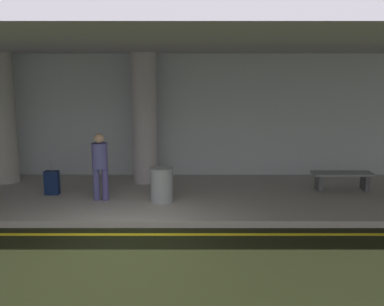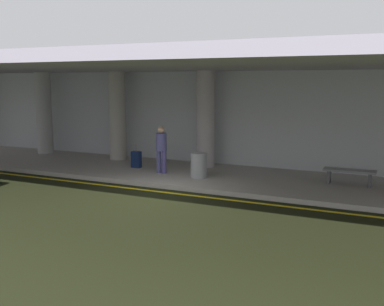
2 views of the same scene
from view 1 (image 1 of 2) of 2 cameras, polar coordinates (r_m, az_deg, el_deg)
name	(u,v)px [view 1 (image 1 of 2)]	position (r m, az deg, el deg)	size (l,w,h in m)	color
ground_plane	(121,247)	(8.81, -9.10, -11.85)	(60.00, 60.00, 0.00)	black
sidewalk	(140,197)	(11.68, -6.78, -5.62)	(26.00, 4.20, 0.15)	#A6A09A
lane_stripe_yellow	(126,234)	(9.38, -8.51, -10.36)	(26.00, 0.14, 0.01)	yellow
support_column_center	(1,119)	(13.58, -23.38, 4.07)	(0.71, 0.71, 3.65)	#A39D96
support_column_right_mid	(143,119)	(12.56, -6.31, 4.42)	(0.71, 0.71, 3.65)	#A69EA0
ceiling_overhang	(133,43)	(10.71, -7.57, 13.85)	(28.00, 13.20, 0.30)	#938C9F
terminal_back_wall	(147,118)	(13.52, -5.87, 4.57)	(26.00, 0.30, 3.80)	#AEB2B7
person_waiting_for_ride	(99,162)	(11.05, -11.95, -1.18)	(0.38, 0.38, 1.68)	#474780
suitcase_upright_secondary	(51,183)	(12.03, -17.78, -3.67)	(0.36, 0.22, 0.90)	#0E1C42
bench_metal	(341,177)	(12.54, 18.65, -2.96)	(1.60, 0.50, 0.48)	slate
trash_bin_steel	(161,185)	(10.85, -4.08, -4.12)	(0.56, 0.56, 0.85)	gray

